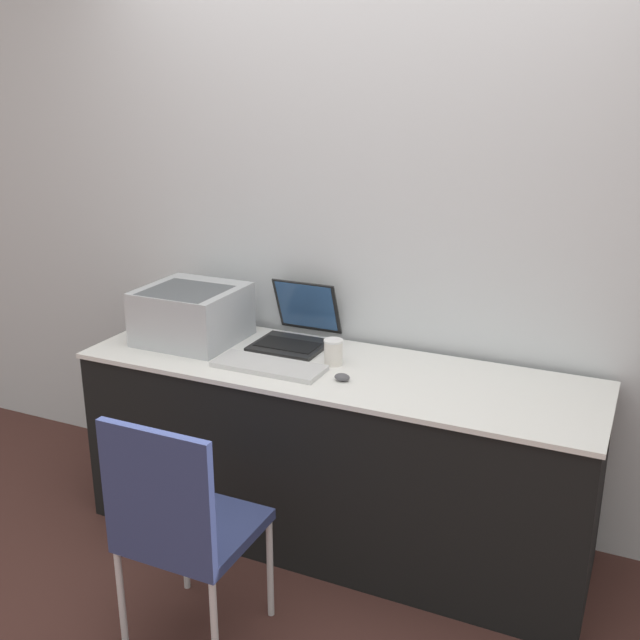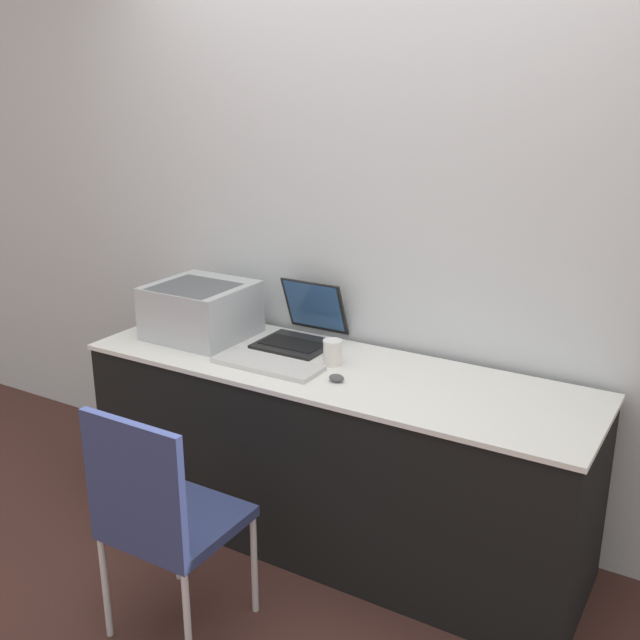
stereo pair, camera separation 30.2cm
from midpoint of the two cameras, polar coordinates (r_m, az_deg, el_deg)
name	(u,v)px [view 2 (the right image)]	position (r m, az deg, el deg)	size (l,w,h in m)	color
ground_plane	(294,573)	(3.17, 0.88, -18.82)	(14.00, 14.00, 0.00)	#472823
wall_back	(379,226)	(3.21, 7.21, 7.13)	(8.00, 0.05, 2.60)	silver
table	(333,454)	(3.19, 3.75, -10.24)	(2.12, 0.64, 0.78)	black
printer	(201,308)	(3.36, -6.57, 0.85)	(0.41, 0.40, 0.24)	#B2B7BC
laptop_left	(301,330)	(3.28, 1.19, -0.83)	(0.30, 0.36, 0.26)	black
external_keyboard	(268,364)	(3.02, -1.17, -3.43)	(0.45, 0.17, 0.02)	silver
coffee_cup	(332,352)	(3.03, 3.81, -2.53)	(0.08, 0.08, 0.11)	white
mouse	(337,378)	(2.88, 4.28, -4.49)	(0.06, 0.05, 0.03)	#4C4C51
chair	(161,511)	(2.62, -8.73, -14.30)	(0.41, 0.41, 0.89)	navy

